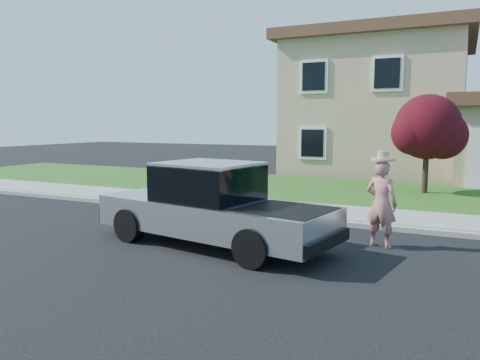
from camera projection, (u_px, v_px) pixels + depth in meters
name	position (u px, v px, depth m)	size (l,w,h in m)	color
ground	(236.00, 247.00, 9.58)	(80.00, 80.00, 0.00)	black
curb	(323.00, 222.00, 11.73)	(40.00, 0.20, 0.12)	gray
sidewalk	(334.00, 214.00, 12.72)	(40.00, 2.00, 0.15)	gray
lawn	(366.00, 192.00, 16.74)	(40.00, 7.00, 0.10)	#194F16
house	(405.00, 110.00, 23.28)	(14.00, 11.30, 6.85)	tan
pickup_truck	(213.00, 207.00, 9.66)	(5.46, 2.63, 1.72)	black
woman	(381.00, 202.00, 9.49)	(0.74, 0.58, 1.97)	tan
ornamental_tree	(429.00, 130.00, 16.06)	(2.48, 2.24, 3.41)	black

